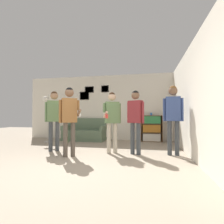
{
  "coord_description": "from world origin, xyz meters",
  "views": [
    {
      "loc": [
        1.51,
        -2.88,
        1.02
      ],
      "look_at": [
        0.49,
        2.13,
        1.11
      ],
      "focal_mm": 28.0,
      "sensor_mm": 36.0,
      "label": 1
    }
  ],
  "objects_px": {
    "person_watcher_holding_cup": "(112,116)",
    "drinking_cup": "(151,114)",
    "person_spectator_far_right": "(173,112)",
    "person_spectator_near_bookshelf": "(135,115)",
    "person_player_foreground_center": "(69,114)",
    "bookshelf": "(152,128)",
    "person_player_foreground_left": "(54,114)",
    "bottle_on_floor": "(68,140)",
    "couch": "(85,133)",
    "floor_lamp": "(48,105)"
  },
  "relations": [
    {
      "from": "person_watcher_holding_cup",
      "to": "drinking_cup",
      "type": "height_order",
      "value": "person_watcher_holding_cup"
    },
    {
      "from": "person_spectator_far_right",
      "to": "person_spectator_near_bookshelf",
      "type": "bearing_deg",
      "value": -174.61
    },
    {
      "from": "person_player_foreground_center",
      "to": "person_spectator_far_right",
      "type": "relative_size",
      "value": 0.96
    },
    {
      "from": "bookshelf",
      "to": "person_watcher_holding_cup",
      "type": "relative_size",
      "value": 0.62
    },
    {
      "from": "person_player_foreground_center",
      "to": "person_watcher_holding_cup",
      "type": "xyz_separation_m",
      "value": [
        0.96,
        0.6,
        -0.05
      ]
    },
    {
      "from": "person_spectator_far_right",
      "to": "drinking_cup",
      "type": "xyz_separation_m",
      "value": [
        -0.5,
        2.28,
        -0.04
      ]
    },
    {
      "from": "person_player_foreground_left",
      "to": "person_spectator_near_bookshelf",
      "type": "relative_size",
      "value": 1.02
    },
    {
      "from": "person_spectator_far_right",
      "to": "person_watcher_holding_cup",
      "type": "bearing_deg",
      "value": -177.44
    },
    {
      "from": "drinking_cup",
      "to": "person_watcher_holding_cup",
      "type": "bearing_deg",
      "value": -114.6
    },
    {
      "from": "person_spectator_far_right",
      "to": "bottle_on_floor",
      "type": "height_order",
      "value": "person_spectator_far_right"
    },
    {
      "from": "bookshelf",
      "to": "person_player_foreground_center",
      "type": "relative_size",
      "value": 0.59
    },
    {
      "from": "person_player_foreground_center",
      "to": "drinking_cup",
      "type": "xyz_separation_m",
      "value": [
        2.03,
        2.95,
        0.01
      ]
    },
    {
      "from": "bookshelf",
      "to": "person_player_foreground_center",
      "type": "height_order",
      "value": "person_player_foreground_center"
    },
    {
      "from": "couch",
      "to": "floor_lamp",
      "type": "xyz_separation_m",
      "value": [
        -1.17,
        -0.77,
        1.12
      ]
    },
    {
      "from": "person_watcher_holding_cup",
      "to": "bottle_on_floor",
      "type": "height_order",
      "value": "person_watcher_holding_cup"
    },
    {
      "from": "person_player_foreground_center",
      "to": "person_spectator_near_bookshelf",
      "type": "relative_size",
      "value": 1.03
    },
    {
      "from": "person_watcher_holding_cup",
      "to": "person_spectator_far_right",
      "type": "distance_m",
      "value": 1.58
    },
    {
      "from": "couch",
      "to": "drinking_cup",
      "type": "bearing_deg",
      "value": 4.22
    },
    {
      "from": "couch",
      "to": "bottle_on_floor",
      "type": "relative_size",
      "value": 6.58
    },
    {
      "from": "person_player_foreground_left",
      "to": "person_watcher_holding_cup",
      "type": "height_order",
      "value": "person_player_foreground_left"
    },
    {
      "from": "person_player_foreground_center",
      "to": "bottle_on_floor",
      "type": "bearing_deg",
      "value": 116.85
    },
    {
      "from": "person_player_foreground_left",
      "to": "person_player_foreground_center",
      "type": "distance_m",
      "value": 0.89
    },
    {
      "from": "person_player_foreground_left",
      "to": "bottle_on_floor",
      "type": "height_order",
      "value": "person_player_foreground_left"
    },
    {
      "from": "couch",
      "to": "floor_lamp",
      "type": "height_order",
      "value": "floor_lamp"
    },
    {
      "from": "drinking_cup",
      "to": "bookshelf",
      "type": "bearing_deg",
      "value": -1.07
    },
    {
      "from": "couch",
      "to": "person_player_foreground_left",
      "type": "distance_m",
      "value": 2.35
    },
    {
      "from": "bookshelf",
      "to": "floor_lamp",
      "type": "xyz_separation_m",
      "value": [
        -3.84,
        -0.96,
        0.91
      ]
    },
    {
      "from": "bottle_on_floor",
      "to": "drinking_cup",
      "type": "distance_m",
      "value": 3.34
    },
    {
      "from": "person_player_foreground_left",
      "to": "person_spectator_near_bookshelf",
      "type": "xyz_separation_m",
      "value": [
        2.3,
        0.05,
        -0.03
      ]
    },
    {
      "from": "person_spectator_far_right",
      "to": "bottle_on_floor",
      "type": "bearing_deg",
      "value": 158.99
    },
    {
      "from": "bookshelf",
      "to": "person_spectator_far_right",
      "type": "relative_size",
      "value": 0.57
    },
    {
      "from": "floor_lamp",
      "to": "person_player_foreground_left",
      "type": "relative_size",
      "value": 1.08
    },
    {
      "from": "person_spectator_near_bookshelf",
      "to": "person_watcher_holding_cup",
      "type": "bearing_deg",
      "value": 178.27
    },
    {
      "from": "bookshelf",
      "to": "person_player_foreground_left",
      "type": "relative_size",
      "value": 0.59
    },
    {
      "from": "bookshelf",
      "to": "floor_lamp",
      "type": "distance_m",
      "value": 4.06
    },
    {
      "from": "couch",
      "to": "person_watcher_holding_cup",
      "type": "bearing_deg",
      "value": -53.65
    },
    {
      "from": "person_player_foreground_left",
      "to": "person_player_foreground_center",
      "type": "relative_size",
      "value": 1.0
    },
    {
      "from": "couch",
      "to": "bottle_on_floor",
      "type": "xyz_separation_m",
      "value": [
        -0.4,
        -0.72,
        -0.19
      ]
    },
    {
      "from": "person_player_foreground_left",
      "to": "person_watcher_holding_cup",
      "type": "relative_size",
      "value": 1.04
    },
    {
      "from": "couch",
      "to": "bookshelf",
      "type": "relative_size",
      "value": 1.69
    },
    {
      "from": "person_spectator_far_right",
      "to": "drinking_cup",
      "type": "bearing_deg",
      "value": 102.42
    },
    {
      "from": "bookshelf",
      "to": "person_player_foreground_left",
      "type": "height_order",
      "value": "person_player_foreground_left"
    },
    {
      "from": "person_player_foreground_center",
      "to": "person_spectator_near_bookshelf",
      "type": "bearing_deg",
      "value": 20.11
    },
    {
      "from": "person_player_foreground_left",
      "to": "couch",
      "type": "bearing_deg",
      "value": 87.81
    },
    {
      "from": "person_player_foreground_center",
      "to": "bottle_on_floor",
      "type": "relative_size",
      "value": 6.58
    },
    {
      "from": "floor_lamp",
      "to": "bottle_on_floor",
      "type": "height_order",
      "value": "floor_lamp"
    },
    {
      "from": "floor_lamp",
      "to": "person_player_foreground_center",
      "type": "distance_m",
      "value": 2.7
    },
    {
      "from": "person_player_foreground_center",
      "to": "person_watcher_holding_cup",
      "type": "distance_m",
      "value": 1.13
    },
    {
      "from": "person_player_foreground_center",
      "to": "person_watcher_holding_cup",
      "type": "bearing_deg",
      "value": 32.09
    },
    {
      "from": "person_spectator_near_bookshelf",
      "to": "person_spectator_far_right",
      "type": "distance_m",
      "value": 0.96
    }
  ]
}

